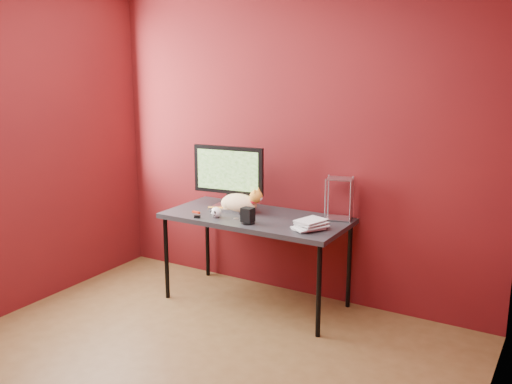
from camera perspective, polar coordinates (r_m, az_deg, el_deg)
The scene contains 11 objects.
room at distance 3.29m, azimuth -9.83°, elevation 3.44°, with size 3.52×3.52×2.61m.
desk at distance 4.64m, azimuth 0.00°, elevation -3.00°, with size 1.50×0.70×0.75m.
monitor at distance 4.77m, azimuth -2.77°, elevation 1.76°, with size 0.62×0.23×0.54m.
cat at distance 4.72m, azimuth -1.63°, elevation -1.09°, with size 0.49×0.19×0.23m.
skull_mug at distance 4.58m, azimuth -4.02°, elevation -2.03°, with size 0.09×0.09×0.08m.
speaker at distance 4.40m, azimuth -0.83°, elevation -2.43°, with size 0.11×0.11×0.13m.
book_stack at distance 4.24m, azimuth 5.01°, elevation 2.19°, with size 0.26×0.27×0.88m.
wire_rack at distance 4.54m, azimuth 8.31°, elevation -0.65°, with size 0.23×0.20×0.34m.
pocket_knife at distance 4.73m, azimuth -6.01°, elevation -2.03°, with size 0.07×0.02×0.01m, color #AB210D.
black_gadget at distance 4.59m, azimuth -5.90°, elevation -2.46°, with size 0.05×0.03×0.02m, color black.
washer at distance 4.55m, azimuth -2.01°, elevation -2.66°, with size 0.04×0.04×0.00m, color #A6A5AA.
Camera 1 is at (2.09, -2.48, 1.99)m, focal length 40.00 mm.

